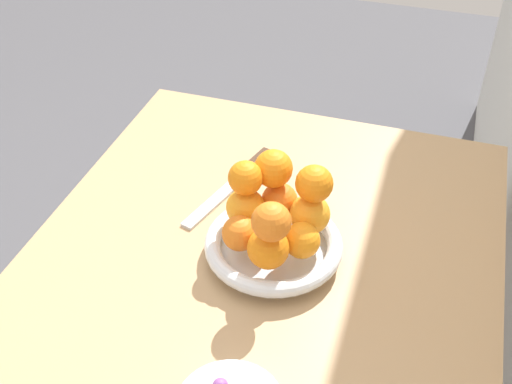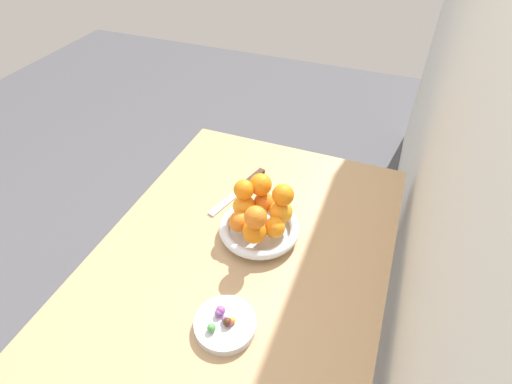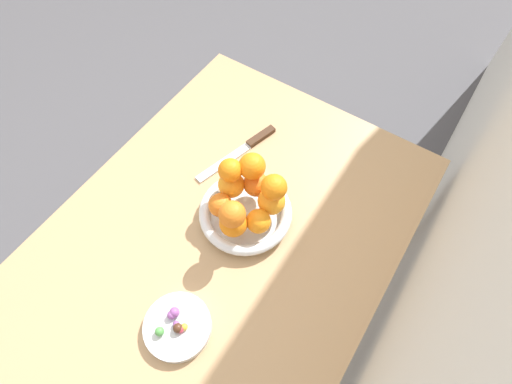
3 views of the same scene
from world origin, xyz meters
TOP-DOWN VIEW (x-y plane):
  - ground_plane at (0.00, 0.00)m, footprint 6.00×6.00m
  - wall_back at (0.00, 0.44)m, footprint 4.00×0.05m
  - dining_table at (0.00, 0.00)m, footprint 1.10×0.76m
  - fruit_bowl at (-0.11, 0.02)m, footprint 0.22×0.22m
  - candy_dish at (0.18, 0.05)m, footprint 0.14×0.14m
  - orange_0 at (-0.13, -0.03)m, footprint 0.06×0.06m
  - orange_1 at (-0.08, -0.03)m, footprint 0.06×0.06m
  - orange_2 at (-0.05, 0.03)m, footprint 0.06×0.06m
  - orange_3 at (-0.09, 0.07)m, footprint 0.06×0.06m
  - orange_4 at (-0.15, 0.07)m, footprint 0.06×0.06m
  - orange_5 at (-0.17, 0.01)m, footprint 0.06×0.06m
  - orange_6 at (-0.17, 0.00)m, footprint 0.06×0.06m
  - orange_7 at (-0.15, 0.07)m, footprint 0.06×0.06m
  - orange_8 at (-0.13, -0.03)m, footprint 0.06×0.06m
  - orange_9 at (-0.05, 0.03)m, footprint 0.06×0.06m
  - candy_ball_0 at (0.21, 0.03)m, footprint 0.02×0.02m
  - candy_ball_1 at (0.17, 0.03)m, footprint 0.02×0.02m
  - candy_ball_2 at (0.19, 0.06)m, footprint 0.02×0.02m
  - candy_ball_3 at (0.18, 0.06)m, footprint 0.01×0.01m
  - candy_ball_4 at (0.19, 0.06)m, footprint 0.02×0.02m
  - candy_ball_5 at (0.18, 0.05)m, footprint 0.01×0.01m
  - candy_ball_6 at (0.17, 0.03)m, footprint 0.02×0.02m
  - knife at (-0.28, -0.10)m, footprint 0.26×0.09m

SIDE VIEW (x-z plane):
  - ground_plane at x=0.00m, z-range 0.00..0.00m
  - dining_table at x=0.00m, z-range 0.28..1.02m
  - knife at x=-0.28m, z-range 0.74..0.75m
  - candy_dish at x=0.18m, z-range 0.74..0.76m
  - fruit_bowl at x=-0.11m, z-range 0.74..0.78m
  - candy_ball_5 at x=0.18m, z-range 0.76..0.78m
  - candy_ball_3 at x=0.18m, z-range 0.76..0.78m
  - candy_ball_2 at x=0.19m, z-range 0.76..0.78m
  - candy_ball_1 at x=0.17m, z-range 0.76..0.78m
  - candy_ball_0 at x=0.21m, z-range 0.76..0.78m
  - candy_ball_4 at x=0.19m, z-range 0.76..0.78m
  - candy_ball_6 at x=0.17m, z-range 0.76..0.78m
  - orange_1 at x=-0.08m, z-range 0.78..0.84m
  - orange_3 at x=-0.09m, z-range 0.78..0.84m
  - orange_5 at x=-0.17m, z-range 0.78..0.84m
  - orange_0 at x=-0.13m, z-range 0.78..0.84m
  - orange_2 at x=-0.05m, z-range 0.78..0.84m
  - orange_4 at x=-0.15m, z-range 0.78..0.84m
  - orange_8 at x=-0.13m, z-range 0.84..0.90m
  - orange_6 at x=-0.17m, z-range 0.84..0.90m
  - orange_9 at x=-0.05m, z-range 0.84..0.90m
  - orange_7 at x=-0.15m, z-range 0.84..0.90m
  - wall_back at x=0.00m, z-range 0.00..2.50m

